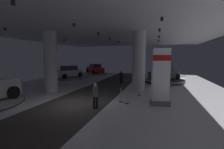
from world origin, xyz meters
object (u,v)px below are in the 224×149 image
Objects in this scene: display_platform_deep_right at (167,76)px; display_car_far_left at (68,72)px; display_car_far_right at (164,74)px; display_car_deep_left at (95,69)px; display_platform_far_right at (164,81)px; display_car_deep_right at (168,70)px; column_left at (51,62)px; brand_sign_pylon at (161,76)px; visitor_walking_near at (95,94)px; display_platform_far_left at (68,78)px; column_right at (139,62)px; display_platform_deep_left at (95,73)px; visitor_walking_far at (121,77)px.

display_platform_deep_right is 15.93m from display_car_far_left.
display_car_far_left is at bearing -177.06° from display_car_far_right.
display_car_deep_left is 14.00m from display_platform_far_right.
display_car_far_right reaches higher than display_car_deep_right.
column_left is 9.88m from brand_sign_pylon.
visitor_walking_near is at bearing -67.38° from display_car_deep_left.
display_platform_deep_right is 1.26× the size of display_car_deep_right.
display_platform_far_left is at bearing 128.29° from visitor_walking_near.
column_right is 1.20× the size of display_platform_deep_left.
display_car_deep_right is at bearing 58.81° from visitor_walking_far.
brand_sign_pylon is (1.89, -3.99, -0.81)m from column_right.
column_right is 16.30m from display_car_deep_left.
display_car_deep_left is at bearing 151.35° from display_platform_far_right.
display_car_far_left reaches higher than visitor_walking_far.
display_car_deep_left is (-11.65, 16.93, -0.88)m from brand_sign_pylon.
display_car_deep_left is at bearing 127.00° from column_right.
visitor_walking_far is at bearing 120.35° from brand_sign_pylon.
display_car_deep_left is 2.71× the size of visitor_walking_near.
display_platform_deep_left is at bearing 127.59° from visitor_walking_far.
column_right reaches higher than display_platform_far_right.
display_car_far_left reaches higher than display_platform_deep_right.
column_right is 1.10× the size of display_platform_far_right.
visitor_walking_far is at bearing 47.57° from column_left.
column_right is at bearing -54.55° from visitor_walking_far.
brand_sign_pylon is 4.37m from visitor_walking_near.
column_left is 8.10m from visitor_walking_far.
column_left is at bearing -163.44° from column_right.
column_right is 1.27× the size of display_car_deep_left.
display_car_deep_right is 0.72× the size of display_platform_far_left.
display_car_far_left reaches higher than display_car_deep_right.
display_car_deep_left reaches higher than visitor_walking_near.
column_right is (7.81, 2.32, -0.00)m from column_left.
display_platform_far_left is at bearing -98.65° from display_car_deep_left.
display_car_deep_left is at bearing 179.79° from display_platform_deep_right.
visitor_walking_far is at bearing 93.47° from visitor_walking_near.
column_right is at bearing -111.86° from display_car_far_right.
brand_sign_pylon reaches higher than display_platform_deep_right.
display_platform_deep_left is 0.92× the size of display_platform_far_right.
display_platform_far_right is 0.94m from display_car_far_right.
visitor_walking_far reaches higher than display_platform_deep_right.
column_right reaches higher than brand_sign_pylon.
brand_sign_pylon reaches higher than display_car_far_left.
display_platform_deep_left is (-11.67, 16.95, -1.78)m from brand_sign_pylon.
display_platform_far_left is (-14.10, -7.42, -0.89)m from display_car_deep_right.
visitor_walking_near is at bearing -67.34° from display_platform_deep_left.
column_right is at bearing 115.40° from brand_sign_pylon.
display_platform_deep_left is 0.90m from display_car_deep_left.
display_car_far_right is 13.44m from display_platform_far_left.
column_right is 4.67m from visitor_walking_far.
display_car_deep_left is 13.00m from display_platform_deep_right.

